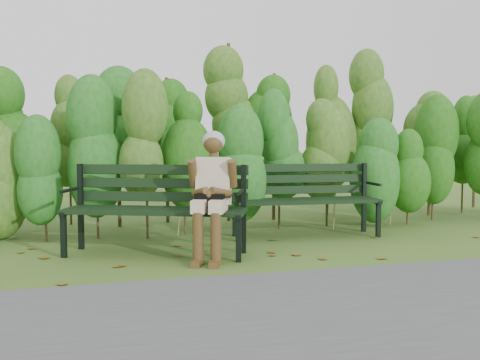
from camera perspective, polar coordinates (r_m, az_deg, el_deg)
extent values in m
plane|color=#375D1E|center=(5.98, 0.91, -7.43)|extent=(80.00, 80.00, 0.00)
cube|color=#474749|center=(3.98, 10.19, -13.42)|extent=(60.00, 2.50, 0.01)
cylinder|color=#47381E|center=(6.97, -19.43, -2.66)|extent=(0.03, 0.03, 0.80)
ellipsoid|color=#1C6217|center=(6.93, -19.56, 2.60)|extent=(0.64, 0.64, 1.44)
cylinder|color=#47381E|center=(6.96, -14.40, -2.57)|extent=(0.03, 0.03, 0.80)
ellipsoid|color=#1C6217|center=(6.91, -14.49, 2.71)|extent=(0.64, 0.64, 1.44)
cylinder|color=#47381E|center=(7.00, -9.38, -2.45)|extent=(0.03, 0.03, 0.80)
ellipsoid|color=#1C6217|center=(6.95, -9.44, 2.79)|extent=(0.64, 0.64, 1.44)
cylinder|color=#47381E|center=(7.09, -4.45, -2.33)|extent=(0.03, 0.03, 0.80)
ellipsoid|color=#1C6217|center=(7.05, -4.48, 2.85)|extent=(0.64, 0.64, 1.44)
cylinder|color=#47381E|center=(7.23, 0.31, -2.18)|extent=(0.03, 0.03, 0.80)
ellipsoid|color=#1C6217|center=(7.19, 0.31, 2.89)|extent=(0.64, 0.64, 1.44)
cylinder|color=#47381E|center=(7.42, 4.86, -2.03)|extent=(0.03, 0.03, 0.80)
ellipsoid|color=#1C6217|center=(7.38, 4.89, 2.91)|extent=(0.64, 0.64, 1.44)
cylinder|color=#47381E|center=(7.66, 9.16, -1.88)|extent=(0.03, 0.03, 0.80)
ellipsoid|color=#1C6217|center=(7.62, 9.21, 2.91)|extent=(0.64, 0.64, 1.44)
cylinder|color=#47381E|center=(7.93, 13.18, -1.73)|extent=(0.03, 0.03, 0.80)
ellipsoid|color=#1C6217|center=(7.89, 13.26, 2.90)|extent=(0.64, 0.64, 1.44)
cylinder|color=#47381E|center=(8.24, 16.91, -1.58)|extent=(0.03, 0.03, 0.80)
ellipsoid|color=#1C6217|center=(8.20, 17.01, 2.87)|extent=(0.64, 0.64, 1.44)
cylinder|color=#47381E|center=(8.58, 20.36, -1.43)|extent=(0.03, 0.03, 0.80)
ellipsoid|color=#1C6217|center=(8.55, 20.47, 2.84)|extent=(0.64, 0.64, 1.44)
cylinder|color=#47381E|center=(8.00, -22.89, -0.82)|extent=(0.04, 0.04, 1.10)
ellipsoid|color=#1F5D0D|center=(7.98, -23.07, 5.49)|extent=(0.70, 0.70, 1.98)
cylinder|color=#47381E|center=(7.94, -17.39, -0.71)|extent=(0.04, 0.04, 1.10)
ellipsoid|color=#1F5D0D|center=(7.92, -17.53, 5.64)|extent=(0.70, 0.70, 1.98)
cylinder|color=#47381E|center=(7.96, -11.85, -0.60)|extent=(0.04, 0.04, 1.10)
ellipsoid|color=#1F5D0D|center=(7.93, -11.95, 5.74)|extent=(0.70, 0.70, 1.98)
cylinder|color=#47381E|center=(8.04, -6.38, -0.49)|extent=(0.04, 0.04, 1.10)
ellipsoid|color=#1F5D0D|center=(8.02, -6.44, 5.79)|extent=(0.70, 0.70, 1.98)
cylinder|color=#47381E|center=(8.20, -1.08, -0.37)|extent=(0.04, 0.04, 1.10)
ellipsoid|color=#1F5D0D|center=(8.17, -1.09, 5.79)|extent=(0.70, 0.70, 1.98)
cylinder|color=#47381E|center=(8.42, 3.99, -0.26)|extent=(0.04, 0.04, 1.10)
ellipsoid|color=#1F5D0D|center=(8.40, 4.02, 5.74)|extent=(0.70, 0.70, 1.98)
cylinder|color=#47381E|center=(8.71, 8.75, -0.15)|extent=(0.04, 0.04, 1.10)
ellipsoid|color=#1F5D0D|center=(8.69, 8.82, 5.65)|extent=(0.70, 0.70, 1.98)
cylinder|color=#47381E|center=(9.05, 13.19, -0.05)|extent=(0.04, 0.04, 1.10)
ellipsoid|color=#1F5D0D|center=(9.03, 13.28, 5.53)|extent=(0.70, 0.70, 1.98)
cylinder|color=#47381E|center=(9.45, 17.27, 0.05)|extent=(0.04, 0.04, 1.10)
ellipsoid|color=#1F5D0D|center=(9.43, 17.39, 5.39)|extent=(0.70, 0.70, 1.98)
cylinder|color=#47381E|center=(9.88, 21.02, 0.13)|extent=(0.04, 0.04, 1.10)
ellipsoid|color=#1F5D0D|center=(9.86, 21.15, 5.24)|extent=(0.70, 0.70, 1.98)
cube|color=brown|center=(5.25, -9.90, -9.09)|extent=(0.07, 0.09, 0.01)
cube|color=brown|center=(5.63, -19.51, -8.37)|extent=(0.09, 0.11, 0.01)
cube|color=brown|center=(7.23, 10.42, -5.43)|extent=(0.11, 0.10, 0.01)
cube|color=brown|center=(5.76, -21.26, -8.14)|extent=(0.10, 0.11, 0.01)
cube|color=brown|center=(6.27, -18.40, -7.06)|extent=(0.11, 0.11, 0.01)
cube|color=brown|center=(6.59, 21.84, -6.61)|extent=(0.08, 0.10, 0.01)
cube|color=brown|center=(7.12, 9.73, -5.57)|extent=(0.09, 0.07, 0.01)
cube|color=brown|center=(6.69, 0.60, -6.14)|extent=(0.07, 0.09, 0.01)
cube|color=brown|center=(5.72, -2.24, -7.92)|extent=(0.11, 0.11, 0.01)
cube|color=brown|center=(7.45, 18.77, -5.30)|extent=(0.11, 0.11, 0.01)
cube|color=brown|center=(6.74, -23.21, -6.42)|extent=(0.09, 0.11, 0.01)
cube|color=brown|center=(6.70, 8.79, -6.17)|extent=(0.07, 0.09, 0.01)
cube|color=brown|center=(5.60, -22.71, -8.52)|extent=(0.11, 0.10, 0.01)
cube|color=brown|center=(6.81, -0.01, -5.96)|extent=(0.11, 0.10, 0.01)
cube|color=brown|center=(7.02, 1.78, -5.66)|extent=(0.07, 0.09, 0.01)
cube|color=brown|center=(5.29, 12.71, -9.05)|extent=(0.09, 0.07, 0.01)
cube|color=brown|center=(5.72, -3.36, -7.94)|extent=(0.11, 0.11, 0.01)
cube|color=black|center=(5.66, -9.18, -3.34)|extent=(1.78, 0.81, 0.04)
cube|color=black|center=(5.78, -8.82, -3.18)|extent=(1.78, 0.81, 0.04)
cube|color=black|center=(5.90, -8.49, -3.02)|extent=(1.78, 0.81, 0.04)
cube|color=black|center=(6.03, -8.17, -2.86)|extent=(1.78, 0.81, 0.04)
cube|color=black|center=(6.11, -7.95, -1.69)|extent=(1.75, 0.76, 0.11)
cube|color=black|center=(6.11, -7.92, -0.32)|extent=(1.75, 0.76, 0.11)
cube|color=black|center=(6.12, -7.90, 1.05)|extent=(1.75, 0.76, 0.11)
cube|color=black|center=(5.98, -17.49, -5.33)|extent=(0.07, 0.07, 0.47)
cube|color=black|center=(6.36, -15.89, -2.62)|extent=(0.07, 0.07, 0.94)
cube|color=black|center=(6.14, -16.74, -3.07)|extent=(0.24, 0.50, 0.04)
cylinder|color=black|center=(6.07, -16.98, -0.98)|extent=(0.18, 0.38, 0.04)
cube|color=black|center=(5.51, -0.15, -5.96)|extent=(0.07, 0.07, 0.47)
cube|color=black|center=(5.91, 0.37, -2.96)|extent=(0.07, 0.07, 0.94)
cube|color=black|center=(5.68, 0.10, -3.47)|extent=(0.24, 0.50, 0.04)
cylinder|color=black|center=(5.60, 0.04, -1.22)|extent=(0.18, 0.38, 0.04)
cube|color=black|center=(6.75, 7.29, -2.28)|extent=(1.79, 0.23, 0.04)
cube|color=black|center=(6.86, 6.95, -2.16)|extent=(1.79, 0.23, 0.04)
cube|color=black|center=(6.98, 6.63, -2.05)|extent=(1.79, 0.23, 0.04)
cube|color=black|center=(7.10, 6.31, -1.95)|extent=(1.79, 0.23, 0.04)
cube|color=black|center=(7.18, 6.10, -1.00)|extent=(1.79, 0.18, 0.10)
cube|color=black|center=(7.18, 6.07, 0.11)|extent=(1.79, 0.18, 0.10)
cube|color=black|center=(7.18, 6.04, 1.23)|extent=(1.79, 0.18, 0.10)
cube|color=black|center=(6.54, 0.18, -4.42)|extent=(0.05, 0.05, 0.45)
cube|color=black|center=(6.93, -0.54, -2.07)|extent=(0.05, 0.05, 0.89)
cube|color=black|center=(6.71, -0.17, -2.45)|extent=(0.08, 0.50, 0.04)
cylinder|color=black|center=(6.64, -0.08, -0.63)|extent=(0.06, 0.37, 0.04)
cube|color=black|center=(7.09, 13.87, -3.88)|extent=(0.05, 0.05, 0.45)
cube|color=black|center=(7.44, 12.49, -1.74)|extent=(0.05, 0.05, 0.89)
cube|color=black|center=(7.24, 13.23, -2.07)|extent=(0.08, 0.50, 0.04)
cylinder|color=black|center=(7.17, 13.42, -0.38)|extent=(0.06, 0.37, 0.04)
cube|color=beige|center=(5.52, -3.99, -2.58)|extent=(0.28, 0.42, 0.12)
cube|color=beige|center=(5.49, -2.21, -2.61)|extent=(0.28, 0.42, 0.12)
cylinder|color=#50391A|center=(5.41, -4.29, -5.95)|extent=(0.14, 0.14, 0.51)
cylinder|color=#50391A|center=(5.38, -2.47, -6.00)|extent=(0.14, 0.14, 0.51)
cube|color=#50391A|center=(5.38, -4.43, -8.45)|extent=(0.15, 0.21, 0.06)
cube|color=#50391A|center=(5.35, -2.60, -8.51)|extent=(0.15, 0.21, 0.06)
cube|color=beige|center=(5.74, -2.67, -0.10)|extent=(0.41, 0.35, 0.50)
cylinder|color=#50391A|center=(5.71, -2.71, 2.48)|extent=(0.09, 0.09, 0.10)
sphere|color=#50391A|center=(5.69, -2.73, 3.73)|extent=(0.20, 0.20, 0.20)
ellipsoid|color=gray|center=(5.72, -2.70, 3.97)|extent=(0.23, 0.22, 0.21)
cylinder|color=#50391A|center=(5.69, -4.80, 0.68)|extent=(0.16, 0.22, 0.30)
cylinder|color=#50391A|center=(5.63, -0.78, 0.65)|extent=(0.16, 0.22, 0.30)
cylinder|color=#50391A|center=(5.56, -4.03, -1.23)|extent=(0.14, 0.27, 0.13)
cylinder|color=#50391A|center=(5.53, -1.98, -1.26)|extent=(0.26, 0.20, 0.13)
sphere|color=#50391A|center=(5.49, -3.11, -1.50)|extent=(0.11, 0.11, 0.11)
cube|color=black|center=(5.51, -3.09, -2.19)|extent=(0.31, 0.22, 0.15)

